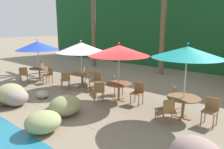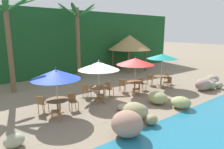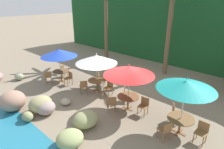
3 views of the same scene
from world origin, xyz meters
TOP-DOWN VIEW (x-y plane):
  - ground_plane at (0.00, 0.00)m, footprint 120.00×120.00m
  - terrace_deck at (0.00, 0.00)m, footprint 18.00×5.20m
  - foliage_backdrop at (0.00, 9.00)m, footprint 28.00×2.40m
  - rock_seawall at (0.09, -3.11)m, footprint 16.52×2.97m
  - umbrella_blue at (-4.65, -0.35)m, footprint 2.37×2.37m
  - dining_table_blue at (-4.65, -0.35)m, footprint 1.10×1.10m
  - chair_blue_seaward at (-3.79, -0.30)m, footprint 0.44×0.45m
  - chair_blue_inland at (-5.20, 0.30)m, footprint 0.59×0.59m
  - chair_blue_left at (-4.97, -1.14)m, footprint 0.58×0.57m
  - umbrella_white at (-1.74, 0.28)m, footprint 2.45×2.45m
  - dining_table_white at (-1.74, 0.28)m, footprint 1.10×1.10m
  - chair_white_seaward at (-0.90, 0.43)m, footprint 0.45×0.46m
  - chair_white_inland at (-2.23, 0.98)m, footprint 0.58×0.57m
  - chair_white_left at (-2.07, -0.51)m, footprint 0.58×0.57m
  - umbrella_red at (0.91, -0.09)m, footprint 2.48×2.48m
  - dining_table_red at (0.91, -0.09)m, footprint 1.10×1.10m
  - chair_red_seaward at (1.75, 0.09)m, footprint 0.46×0.47m
  - chair_red_inland at (0.32, 0.53)m, footprint 0.60×0.59m
  - chair_red_left at (0.46, -0.81)m, footprint 0.60×0.59m
  - umbrella_teal at (3.67, -0.10)m, footprint 2.26×2.26m
  - dining_table_teal at (3.67, -0.10)m, footprint 1.10×1.10m
  - chair_teal_seaward at (4.52, -0.03)m, footprint 0.43×0.44m
  - chair_teal_inland at (3.14, 0.58)m, footprint 0.58×0.58m
  - chair_teal_left at (3.44, -0.93)m, footprint 0.55×0.55m
  - palm_tree_nearest at (-5.51, 4.97)m, footprint 3.81×3.80m
  - palm_tree_second at (-0.15, 5.71)m, footprint 3.45×3.30m
  - palapa_hut at (6.01, 6.00)m, footprint 4.43×4.43m

SIDE VIEW (x-z plane):
  - ground_plane at x=0.00m, z-range 0.00..0.00m
  - terrace_deck at x=0.00m, z-range 0.00..0.01m
  - rock_seawall at x=0.09m, z-range -0.13..0.87m
  - chair_blue_seaward at x=-3.79m, z-range 0.08..0.95m
  - chair_blue_inland at x=-5.20m, z-range 0.08..0.95m
  - chair_blue_left at x=-4.97m, z-range 0.08..0.95m
  - chair_white_seaward at x=-0.90m, z-range 0.08..0.95m
  - chair_white_inland at x=-2.23m, z-range 0.08..0.95m
  - chair_white_left at x=-2.07m, z-range 0.08..0.95m
  - chair_red_seaward at x=1.75m, z-range 0.08..0.95m
  - chair_red_inland at x=0.32m, z-range 0.08..0.95m
  - chair_red_left at x=0.46m, z-range 0.08..0.95m
  - chair_teal_seaward at x=4.52m, z-range 0.08..0.95m
  - chair_teal_inland at x=3.14m, z-range 0.08..0.95m
  - chair_teal_left at x=3.44m, z-range 0.08..0.95m
  - dining_table_blue at x=-4.65m, z-range 0.24..0.98m
  - dining_table_white at x=-1.74m, z-range 0.24..0.98m
  - dining_table_red at x=0.91m, z-range 0.24..0.98m
  - dining_table_teal at x=3.67m, z-range 0.24..0.98m
  - umbrella_blue at x=-4.65m, z-range 0.83..3.19m
  - umbrella_white at x=-1.74m, z-range 0.85..3.24m
  - umbrella_red at x=0.91m, z-range 0.89..3.32m
  - umbrella_teal at x=3.67m, z-range 0.97..3.51m
  - palapa_hut at x=6.01m, z-range 1.09..4.79m
  - foliage_backdrop at x=0.00m, z-range 0.00..6.00m
  - palm_tree_second at x=-0.15m, z-range 1.07..7.25m
  - palm_tree_nearest at x=-5.51m, z-range 1.23..7.52m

